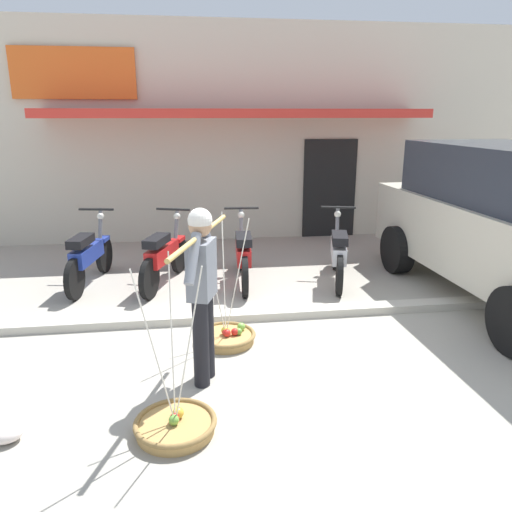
# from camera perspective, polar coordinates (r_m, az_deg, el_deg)

# --- Properties ---
(ground_plane) EXTENTS (90.00, 90.00, 0.00)m
(ground_plane) POSITION_cam_1_polar(r_m,az_deg,el_deg) (5.65, -0.32, -10.04)
(ground_plane) COLOR #9E998C
(sidewalk_curb) EXTENTS (20.00, 0.24, 0.10)m
(sidewalk_curb) POSITION_cam_1_polar(r_m,az_deg,el_deg) (6.26, -1.17, -6.84)
(sidewalk_curb) COLOR #BAB4A5
(sidewalk_curb) RESTS_ON ground
(fruit_vendor) EXTENTS (0.58, 1.60, 1.70)m
(fruit_vendor) POSITION_cam_1_polar(r_m,az_deg,el_deg) (4.57, -6.25, -3.35)
(fruit_vendor) COLOR black
(fruit_vendor) RESTS_ON ground
(fruit_basket_left_side) EXTENTS (0.68, 0.68, 1.45)m
(fruit_basket_left_side) POSITION_cam_1_polar(r_m,az_deg,el_deg) (5.65, -3.45, -9.22)
(fruit_basket_left_side) COLOR #B2894C
(fruit_basket_left_side) RESTS_ON ground
(fruit_basket_right_side) EXTENTS (0.68, 0.68, 1.45)m
(fruit_basket_right_side) POSITION_cam_1_polar(r_m,az_deg,el_deg) (4.27, -9.28, -18.63)
(fruit_basket_right_side) COLOR #B2894C
(fruit_basket_right_side) RESTS_ON ground
(motorcycle_nearest_shop) EXTENTS (0.55, 1.81, 1.09)m
(motorcycle_nearest_shop) POSITION_cam_1_polar(r_m,az_deg,el_deg) (7.75, -18.75, -0.03)
(motorcycle_nearest_shop) COLOR black
(motorcycle_nearest_shop) RESTS_ON ground
(motorcycle_second_in_row) EXTENTS (0.73, 1.75, 1.09)m
(motorcycle_second_in_row) POSITION_cam_1_polar(r_m,az_deg,el_deg) (7.47, -10.59, -0.01)
(motorcycle_second_in_row) COLOR black
(motorcycle_second_in_row) RESTS_ON ground
(motorcycle_third_in_row) EXTENTS (0.54, 1.82, 1.09)m
(motorcycle_third_in_row) POSITION_cam_1_polar(r_m,az_deg,el_deg) (7.44, -1.51, 0.20)
(motorcycle_third_in_row) COLOR black
(motorcycle_third_in_row) RESTS_ON ground
(motorcycle_end_of_row) EXTENTS (0.64, 1.78, 1.09)m
(motorcycle_end_of_row) POSITION_cam_1_polar(r_m,az_deg,el_deg) (7.60, 9.45, 0.33)
(motorcycle_end_of_row) COLOR black
(motorcycle_end_of_row) RESTS_ON ground
(storefront_building) EXTENTS (13.00, 6.00, 4.20)m
(storefront_building) POSITION_cam_1_polar(r_m,az_deg,el_deg) (12.44, -3.60, 14.28)
(storefront_building) COLOR beige
(storefront_building) RESTS_ON ground
(plastic_litter_bag) EXTENTS (0.28, 0.22, 0.14)m
(plastic_litter_bag) POSITION_cam_1_polar(r_m,az_deg,el_deg) (4.58, -27.06, -17.80)
(plastic_litter_bag) COLOR silver
(plastic_litter_bag) RESTS_ON ground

